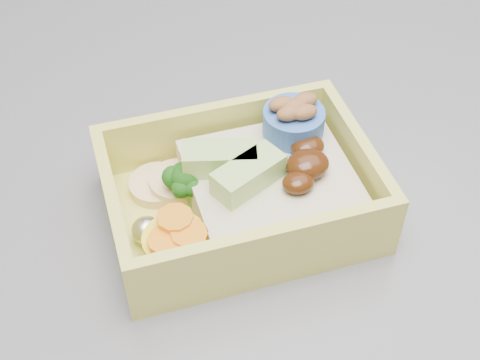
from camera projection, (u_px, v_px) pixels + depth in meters
name	position (u px, v px, depth m)	size (l,w,h in m)	color
bento_box	(247.00, 189.00, 0.45)	(0.18, 0.14, 0.06)	#D1CE56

